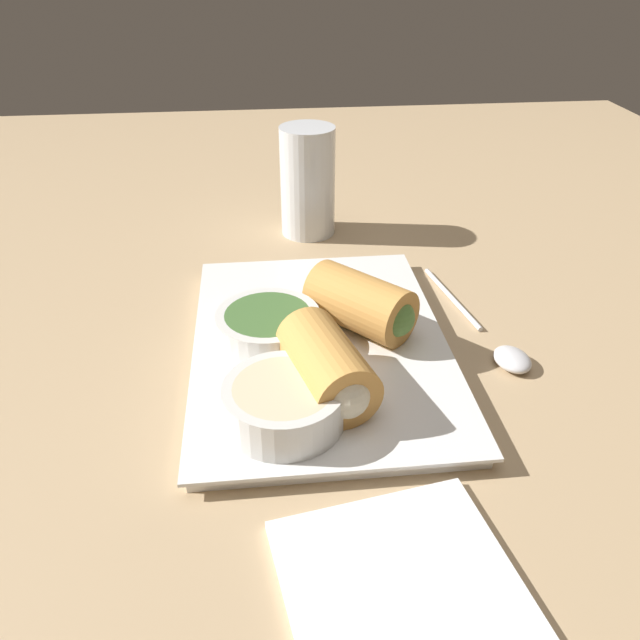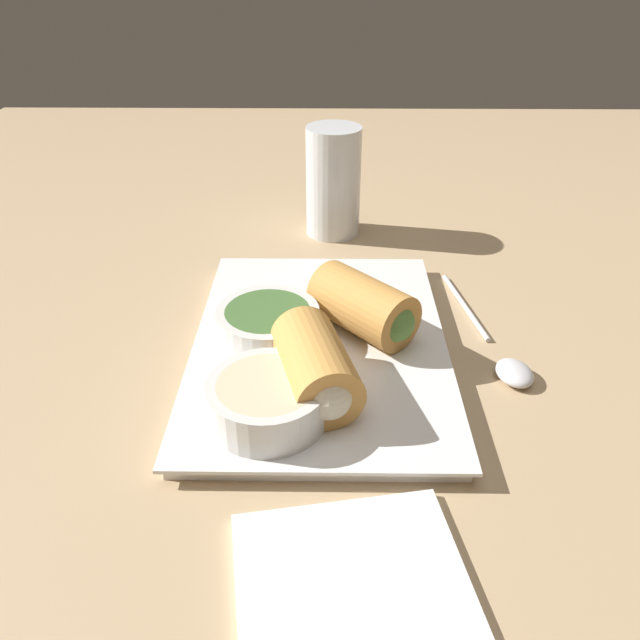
% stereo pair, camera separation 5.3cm
% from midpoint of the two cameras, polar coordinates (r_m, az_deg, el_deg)
% --- Properties ---
extents(table_surface, '(1.80, 1.40, 0.02)m').
position_cam_midpoint_polar(table_surface, '(0.55, 0.06, -5.13)').
color(table_surface, tan).
rests_on(table_surface, ground).
extents(serving_plate, '(0.32, 0.22, 0.01)m').
position_cam_midpoint_polar(serving_plate, '(0.56, -2.74, -2.54)').
color(serving_plate, white).
rests_on(serving_plate, table_surface).
extents(roll_front_left, '(0.10, 0.10, 0.05)m').
position_cam_midpoint_polar(roll_front_left, '(0.55, 1.35, 1.33)').
color(roll_front_left, '#D19347').
rests_on(roll_front_left, serving_plate).
extents(roll_front_right, '(0.11, 0.08, 0.05)m').
position_cam_midpoint_polar(roll_front_right, '(0.47, -2.39, -4.63)').
color(roll_front_right, '#D19347').
rests_on(roll_front_right, serving_plate).
extents(dipping_bowl_near, '(0.09, 0.09, 0.03)m').
position_cam_midpoint_polar(dipping_bowl_near, '(0.54, -7.57, -0.80)').
color(dipping_bowl_near, silver).
rests_on(dipping_bowl_near, serving_plate).
extents(dipping_bowl_far, '(0.09, 0.09, 0.03)m').
position_cam_midpoint_polar(dipping_bowl_far, '(0.46, -6.68, -7.60)').
color(dipping_bowl_far, silver).
rests_on(dipping_bowl_far, serving_plate).
extents(spoon, '(0.20, 0.05, 0.01)m').
position_cam_midpoint_polar(spoon, '(0.57, 13.69, -2.57)').
color(spoon, silver).
rests_on(spoon, table_surface).
extents(napkin, '(0.18, 0.16, 0.01)m').
position_cam_midpoint_polar(napkin, '(0.38, 4.20, -25.03)').
color(napkin, white).
rests_on(napkin, table_surface).
extents(drinking_glass, '(0.07, 0.07, 0.13)m').
position_cam_midpoint_polar(drinking_glass, '(0.76, -3.18, 12.47)').
color(drinking_glass, silver).
rests_on(drinking_glass, table_surface).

